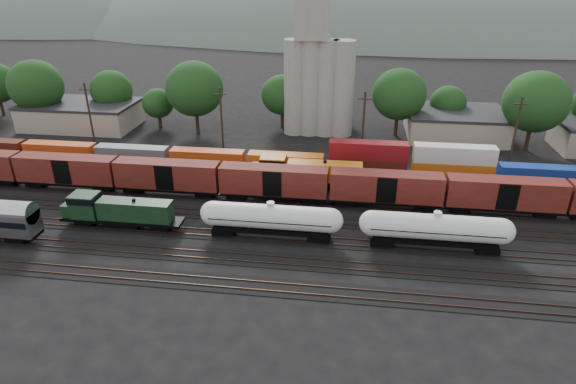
# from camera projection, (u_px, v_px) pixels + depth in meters

# --- Properties ---
(ground) EXTENTS (600.00, 600.00, 0.00)m
(ground) POSITION_uv_depth(u_px,v_px,m) (270.00, 218.00, 63.78)
(ground) COLOR black
(tracks) EXTENTS (180.00, 33.20, 0.20)m
(tracks) POSITION_uv_depth(u_px,v_px,m) (270.00, 218.00, 63.76)
(tracks) COLOR black
(tracks) RESTS_ON ground
(green_locomotive) EXTENTS (15.58, 2.75, 4.12)m
(green_locomotive) POSITION_uv_depth(u_px,v_px,m) (115.00, 211.00, 60.56)
(green_locomotive) COLOR black
(green_locomotive) RESTS_ON ground
(tank_car_a) EXTENTS (17.43, 3.12, 4.57)m
(tank_car_a) POSITION_uv_depth(u_px,v_px,m) (271.00, 218.00, 58.02)
(tank_car_a) COLOR silver
(tank_car_a) RESTS_ON ground
(tank_car_b) EXTENTS (17.64, 3.16, 4.62)m
(tank_car_b) POSITION_uv_depth(u_px,v_px,m) (435.00, 229.00, 55.67)
(tank_car_b) COLOR silver
(tank_car_b) RESTS_ON ground
(orange_locomotive) EXTENTS (18.22, 3.04, 4.56)m
(orange_locomotive) POSITION_uv_depth(u_px,v_px,m) (304.00, 172.00, 71.20)
(orange_locomotive) COLOR black
(orange_locomotive) RESTS_ON ground
(boxcar_string) EXTENTS (153.60, 2.90, 4.20)m
(boxcar_string) POSITION_uv_depth(u_px,v_px,m) (329.00, 184.00, 66.02)
(boxcar_string) COLOR black
(boxcar_string) RESTS_ON ground
(container_wall) EXTENTS (165.60, 2.60, 5.80)m
(container_wall) POSITION_uv_depth(u_px,v_px,m) (337.00, 163.00, 75.21)
(container_wall) COLOR black
(container_wall) RESTS_ON ground
(grain_silo) EXTENTS (13.40, 5.00, 29.00)m
(grain_silo) POSITION_uv_depth(u_px,v_px,m) (318.00, 77.00, 90.80)
(grain_silo) COLOR gray
(grain_silo) RESTS_ON ground
(industrial_sheds) EXTENTS (119.38, 17.26, 5.10)m
(industrial_sheds) POSITION_uv_depth(u_px,v_px,m) (333.00, 123.00, 93.45)
(industrial_sheds) COLOR #9E937F
(industrial_sheds) RESTS_ON ground
(tree_band) EXTENTS (164.46, 21.06, 14.19)m
(tree_band) POSITION_uv_depth(u_px,v_px,m) (312.00, 96.00, 92.20)
(tree_band) COLOR black
(tree_band) RESTS_ON ground
(utility_poles) EXTENTS (122.20, 0.36, 12.00)m
(utility_poles) POSITION_uv_depth(u_px,v_px,m) (291.00, 124.00, 80.82)
(utility_poles) COLOR black
(utility_poles) RESTS_ON ground
(distant_hills) EXTENTS (860.00, 286.00, 130.00)m
(distant_hills) POSITION_uv_depth(u_px,v_px,m) (377.00, 54.00, 302.54)
(distant_hills) COLOR #59665B
(distant_hills) RESTS_ON ground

